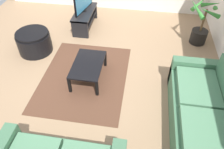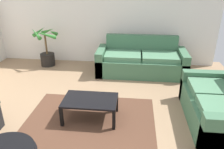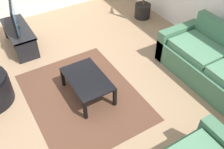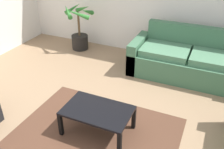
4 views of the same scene
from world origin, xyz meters
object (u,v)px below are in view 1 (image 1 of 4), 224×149
tv (83,1)px  coffee_table (88,66)px  couch_main (204,117)px  ottoman (34,42)px  potted_palm (201,28)px  tv_stand (85,17)px

tv → coffee_table: (1.94, 0.55, -0.41)m
couch_main → tv: (-2.81, -2.62, 0.44)m
tv → ottoman: 1.59m
ottoman → couch_main: bearing=65.7°
potted_palm → tv_stand: bearing=-95.7°
tv_stand → tv: tv is taller
tv → ottoman: bearing=-35.8°
couch_main → ottoman: (-1.58, -3.51, -0.06)m
coffee_table → ottoman: bearing=-116.1°
coffee_table → potted_palm: size_ratio=0.86×
coffee_table → ottoman: (-0.71, -1.44, -0.08)m
tv → potted_palm: (0.28, 2.88, -0.33)m
couch_main → tv_stand: (-2.81, -2.63, -0.00)m
tv_stand → potted_palm: 2.90m
couch_main → tv_stand: size_ratio=1.98×
couch_main → ottoman: size_ratio=2.87×
tv → couch_main: bearing=43.0°
potted_palm → ottoman: size_ratio=1.40×
potted_palm → ottoman: bearing=-75.9°
tv → coffee_table: tv is taller
couch_main → ottoman: bearing=-114.3°
couch_main → tv_stand: bearing=-137.0°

